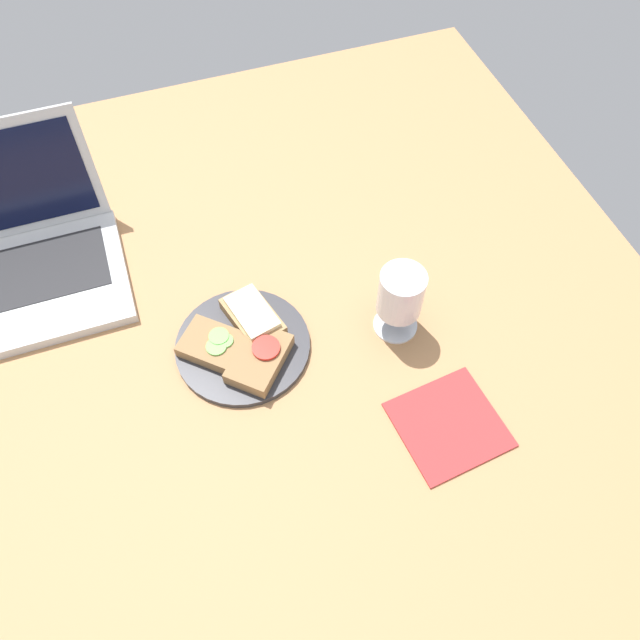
# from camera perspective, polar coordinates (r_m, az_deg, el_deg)

# --- Properties ---
(wooden_table) EXTENTS (1.40, 1.40, 0.03)m
(wooden_table) POSITION_cam_1_polar(r_m,az_deg,el_deg) (1.09, -4.98, -0.85)
(wooden_table) COLOR #B27F51
(wooden_table) RESTS_ON ground
(plate) EXTENTS (0.23, 0.23, 0.01)m
(plate) POSITION_cam_1_polar(r_m,az_deg,el_deg) (1.05, -7.06, -2.32)
(plate) COLOR #333338
(plate) RESTS_ON wooden_table
(sandwich_with_cucumber) EXTENTS (0.13, 0.12, 0.03)m
(sandwich_with_cucumber) POSITION_cam_1_polar(r_m,az_deg,el_deg) (1.04, -9.70, -2.23)
(sandwich_with_cucumber) COLOR #937047
(sandwich_with_cucumber) RESTS_ON plate
(sandwich_with_tomato) EXTENTS (0.13, 0.13, 0.03)m
(sandwich_with_tomato) POSITION_cam_1_polar(r_m,az_deg,el_deg) (1.01, -5.54, -3.49)
(sandwich_with_tomato) COLOR #937047
(sandwich_with_tomato) RESTS_ON plate
(sandwich_with_cheese) EXTENTS (0.09, 0.13, 0.03)m
(sandwich_with_cheese) POSITION_cam_1_polar(r_m,az_deg,el_deg) (1.06, -6.18, 0.34)
(sandwich_with_cheese) COLOR #A88456
(sandwich_with_cheese) RESTS_ON plate
(wine_glass) EXTENTS (0.08, 0.08, 0.14)m
(wine_glass) POSITION_cam_1_polar(r_m,az_deg,el_deg) (1.01, 7.38, 2.22)
(wine_glass) COLOR white
(wine_glass) RESTS_ON wooden_table
(laptop) EXTENTS (0.31, 0.31, 0.23)m
(laptop) POSITION_cam_1_polar(r_m,az_deg,el_deg) (1.22, -25.14, 5.22)
(laptop) COLOR silver
(laptop) RESTS_ON wooden_table
(napkin) EXTENTS (0.17, 0.17, 0.00)m
(napkin) POSITION_cam_1_polar(r_m,az_deg,el_deg) (1.00, 11.69, -9.34)
(napkin) COLOR #B23333
(napkin) RESTS_ON wooden_table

